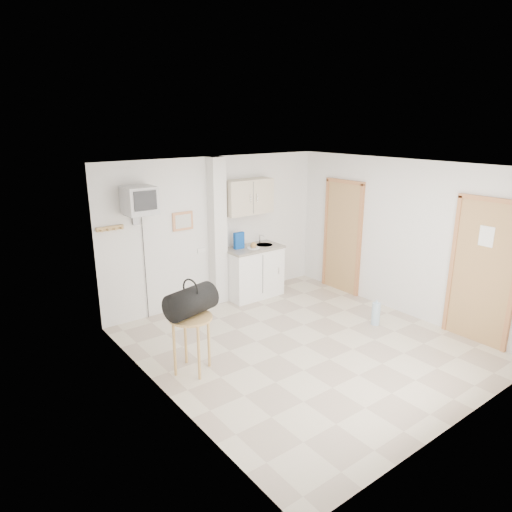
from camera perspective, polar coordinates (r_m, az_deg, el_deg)
ground at (r=6.62m, az=6.01°, el=-11.03°), size 4.50×4.50×0.00m
room_envelope at (r=6.29m, az=7.47°, el=2.46°), size 4.24×4.54×2.55m
kitchenette at (r=8.10m, az=-0.51°, el=0.39°), size 1.03×0.58×2.10m
crt_television at (r=6.88m, az=-14.37°, el=6.67°), size 0.44×0.45×2.15m
round_table at (r=5.75m, az=-8.12°, el=-8.66°), size 0.54×0.54×0.75m
duffel_bag at (r=5.68m, az=-8.13°, el=-5.63°), size 0.70×0.50×0.47m
water_bottle at (r=7.38m, az=14.76°, el=-6.98°), size 0.13×0.13×0.40m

